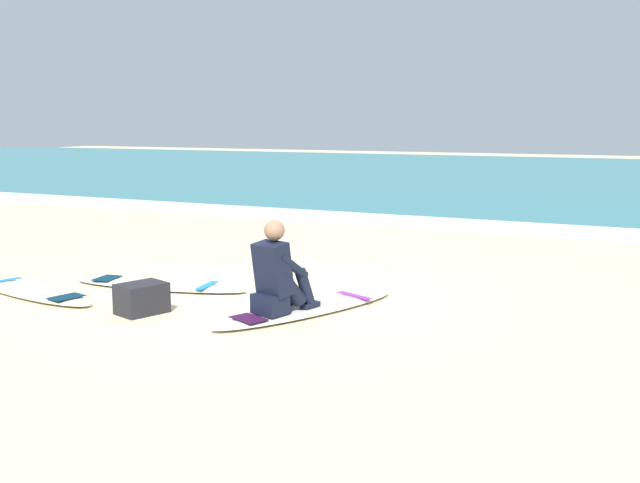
# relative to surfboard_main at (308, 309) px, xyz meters

# --- Properties ---
(ground_plane) EXTENTS (80.00, 80.00, 0.00)m
(ground_plane) POSITION_rel_surfboard_main_xyz_m (-0.88, 0.55, -0.04)
(ground_plane) COLOR beige
(sea) EXTENTS (80.00, 28.00, 0.10)m
(sea) POSITION_rel_surfboard_main_xyz_m (-0.88, 20.66, 0.01)
(sea) COLOR teal
(sea) RESTS_ON ground
(breaking_foam) EXTENTS (80.00, 0.90, 0.11)m
(breaking_foam) POSITION_rel_surfboard_main_xyz_m (-0.88, 6.96, 0.02)
(breaking_foam) COLOR white
(breaking_foam) RESTS_ON ground
(surfboard_main) EXTENTS (1.40, 2.45, 0.08)m
(surfboard_main) POSITION_rel_surfboard_main_xyz_m (0.00, 0.00, 0.00)
(surfboard_main) COLOR white
(surfboard_main) RESTS_ON ground
(surfer_seated) EXTENTS (0.52, 0.77, 0.95)m
(surfer_seated) POSITION_rel_surfboard_main_xyz_m (-0.16, -0.35, 0.40)
(surfer_seated) COLOR black
(surfer_seated) RESTS_ON surfboard_main
(surfboard_spare_near) EXTENTS (2.33, 0.85, 0.08)m
(surfboard_spare_near) POSITION_rel_surfboard_main_xyz_m (-2.15, 0.25, 0.00)
(surfboard_spare_near) COLOR white
(surfboard_spare_near) RESTS_ON ground
(surfboard_spare_far) EXTENTS (2.32, 0.98, 0.08)m
(surfboard_spare_far) POSITION_rel_surfboard_main_xyz_m (-3.28, -0.67, 0.00)
(surfboard_spare_far) COLOR #EFE5C6
(surfboard_spare_far) RESTS_ON ground
(beach_bag) EXTENTS (0.49, 0.57, 0.32)m
(beach_bag) POSITION_rel_surfboard_main_xyz_m (-1.55, -0.80, 0.12)
(beach_bag) COLOR #232328
(beach_bag) RESTS_ON ground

